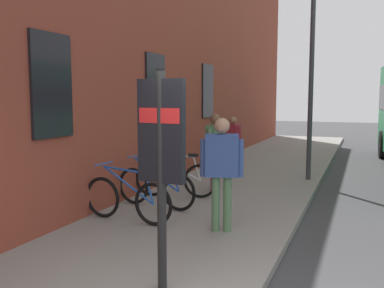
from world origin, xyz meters
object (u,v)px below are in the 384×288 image
(bicycle_leaning_wall, at_px, (127,199))
(pedestrian_by_facade, at_px, (215,144))
(transit_info_sign, at_px, (161,145))
(pedestrian_crossing_street, at_px, (222,163))
(bicycle_beside_lamp, at_px, (176,179))
(bicycle_mid_rack, at_px, (156,187))
(pedestrian_near_bus, at_px, (233,138))
(street_lamp, at_px, (312,56))

(bicycle_leaning_wall, height_order, pedestrian_by_facade, pedestrian_by_facade)
(transit_info_sign, xyz_separation_m, pedestrian_by_facade, (4.96, 1.09, -0.54))
(transit_info_sign, distance_m, pedestrian_crossing_street, 2.26)
(pedestrian_by_facade, bearing_deg, bicycle_beside_lamp, 149.00)
(bicycle_leaning_wall, distance_m, bicycle_beside_lamp, 1.95)
(bicycle_leaning_wall, bearing_deg, bicycle_mid_rack, -1.32)
(bicycle_leaning_wall, height_order, bicycle_beside_lamp, same)
(pedestrian_by_facade, xyz_separation_m, pedestrian_near_bus, (2.61, 0.36, -0.11))
(pedestrian_near_bus, distance_m, pedestrian_crossing_street, 5.55)
(bicycle_mid_rack, height_order, pedestrian_crossing_street, pedestrian_crossing_street)
(pedestrian_by_facade, distance_m, pedestrian_crossing_street, 2.95)
(pedestrian_near_bus, relative_size, street_lamp, 0.29)
(transit_info_sign, xyz_separation_m, pedestrian_near_bus, (7.57, 1.45, -0.65))
(bicycle_mid_rack, bearing_deg, street_lamp, -30.73)
(bicycle_mid_rack, xyz_separation_m, pedestrian_by_facade, (1.84, -0.56, 0.67))
(bicycle_mid_rack, height_order, street_lamp, street_lamp)
(pedestrian_crossing_street, bearing_deg, bicycle_beside_lamp, 40.92)
(bicycle_beside_lamp, relative_size, pedestrian_crossing_street, 0.98)
(bicycle_beside_lamp, relative_size, pedestrian_by_facade, 1.01)
(bicycle_mid_rack, relative_size, street_lamp, 0.33)
(bicycle_beside_lamp, height_order, pedestrian_by_facade, pedestrian_by_facade)
(bicycle_mid_rack, distance_m, pedestrian_by_facade, 2.04)
(bicycle_leaning_wall, distance_m, pedestrian_near_bus, 5.50)
(bicycle_mid_rack, height_order, pedestrian_by_facade, pedestrian_by_facade)
(pedestrian_near_bus, bearing_deg, bicycle_leaning_wall, 177.67)
(bicycle_leaning_wall, xyz_separation_m, street_lamp, (4.99, -2.39, 2.73))
(bicycle_beside_lamp, height_order, transit_info_sign, transit_info_sign)
(bicycle_beside_lamp, bearing_deg, transit_info_sign, -157.97)
(transit_info_sign, distance_m, street_lamp, 7.29)
(bicycle_leaning_wall, height_order, pedestrian_near_bus, pedestrian_near_bus)
(transit_info_sign, distance_m, pedestrian_by_facade, 5.11)
(transit_info_sign, bearing_deg, street_lamp, -5.71)
(pedestrian_by_facade, height_order, street_lamp, street_lamp)
(pedestrian_crossing_street, bearing_deg, street_lamp, -8.71)
(pedestrian_by_facade, distance_m, street_lamp, 3.47)
(bicycle_beside_lamp, relative_size, transit_info_sign, 0.73)
(bicycle_mid_rack, xyz_separation_m, street_lamp, (3.97, -2.36, 2.73))
(pedestrian_near_bus, xyz_separation_m, pedestrian_crossing_street, (-5.37, -1.41, 0.14))
(bicycle_leaning_wall, distance_m, transit_info_sign, 2.95)
(bicycle_mid_rack, bearing_deg, pedestrian_by_facade, -16.95)
(bicycle_beside_lamp, height_order, street_lamp, street_lamp)
(bicycle_leaning_wall, relative_size, transit_info_sign, 0.74)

